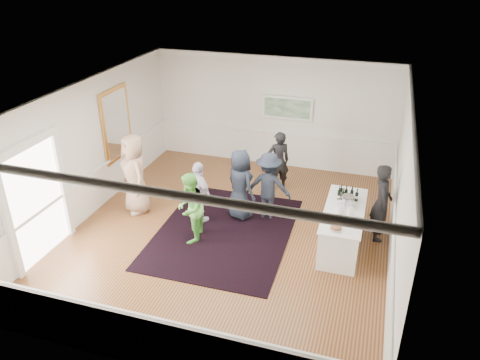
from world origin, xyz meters
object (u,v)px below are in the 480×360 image
(guest_tan, at_px, (135,174))
(guest_dark_a, at_px, (268,186))
(guest_green, at_px, (190,208))
(guest_dark_b, at_px, (278,161))
(guest_navy, at_px, (240,184))
(ice_bucket, at_px, (348,201))
(serving_table, at_px, (342,227))
(bartender, at_px, (382,202))
(guest_lilac, at_px, (199,193))
(nut_bowl, at_px, (336,228))

(guest_tan, relative_size, guest_dark_a, 1.21)
(guest_green, relative_size, guest_dark_a, 0.97)
(guest_dark_b, relative_size, guest_navy, 0.95)
(guest_green, height_order, guest_dark_b, guest_dark_b)
(guest_dark_b, relative_size, ice_bucket, 6.30)
(serving_table, distance_m, guest_navy, 2.54)
(bartender, xyz_separation_m, guest_lilac, (-4.04, -0.54, -0.13))
(guest_lilac, relative_size, ice_bucket, 5.82)
(guest_lilac, xyz_separation_m, nut_bowl, (3.22, -0.86, 0.16))
(guest_lilac, bearing_deg, bartender, -141.42)
(nut_bowl, bearing_deg, guest_dark_a, 138.45)
(guest_tan, bearing_deg, guest_dark_a, 54.28)
(guest_dark_a, distance_m, guest_dark_b, 1.43)
(serving_table, xyz_separation_m, guest_green, (-3.19, -0.78, 0.35))
(guest_navy, bearing_deg, guest_lilac, 64.61)
(serving_table, xyz_separation_m, ice_bucket, (0.04, 0.17, 0.55))
(serving_table, height_order, guest_dark_b, guest_dark_b)
(guest_lilac, distance_m, nut_bowl, 3.34)
(guest_green, height_order, ice_bucket, guest_green)
(bartender, height_order, guest_dark_b, bartender)
(guest_dark_b, bearing_deg, guest_tan, 4.71)
(serving_table, bearing_deg, guest_navy, 168.38)
(guest_navy, height_order, nut_bowl, guest_navy)
(guest_tan, bearing_deg, ice_bucket, 43.75)
(guest_tan, height_order, ice_bucket, guest_tan)
(bartender, height_order, guest_dark_a, bartender)
(guest_dark_a, bearing_deg, guest_navy, 14.62)
(guest_tan, relative_size, guest_green, 1.24)
(guest_dark_a, relative_size, guest_navy, 0.96)
(guest_tan, height_order, guest_green, guest_tan)
(serving_table, relative_size, ice_bucket, 8.38)
(serving_table, bearing_deg, bartender, 36.86)
(ice_bucket, bearing_deg, guest_lilac, -177.31)
(guest_lilac, bearing_deg, guest_navy, -118.61)
(guest_green, bearing_deg, guest_dark_b, 148.73)
(serving_table, relative_size, nut_bowl, 9.28)
(guest_dark_a, height_order, nut_bowl, guest_dark_a)
(serving_table, height_order, guest_lilac, guest_lilac)
(guest_navy, bearing_deg, guest_tan, 44.99)
(bartender, relative_size, guest_lilac, 1.17)
(guest_navy, relative_size, nut_bowl, 7.31)
(ice_bucket, bearing_deg, nut_bowl, -96.77)
(guest_dark_b, bearing_deg, guest_dark_a, 63.79)
(bartender, bearing_deg, nut_bowl, 143.34)
(guest_dark_a, distance_m, nut_bowl, 2.33)
(guest_lilac, height_order, nut_bowl, guest_lilac)
(serving_table, height_order, guest_navy, guest_navy)
(guest_navy, height_order, ice_bucket, guest_navy)
(ice_bucket, bearing_deg, bartender, 28.93)
(bartender, height_order, guest_lilac, bartender)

